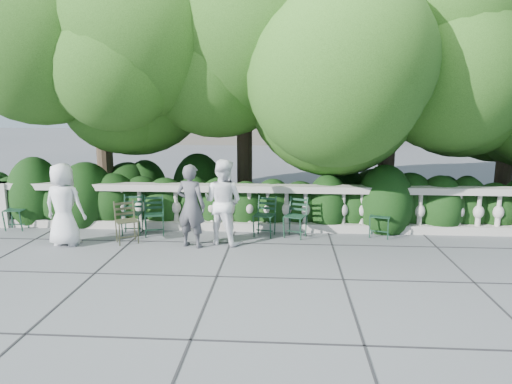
# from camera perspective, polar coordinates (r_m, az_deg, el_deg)

# --- Properties ---
(ground) EXTENTS (90.00, 90.00, 0.00)m
(ground) POSITION_cam_1_polar(r_m,az_deg,el_deg) (8.29, -0.46, -8.11)
(ground) COLOR #52545A
(ground) RESTS_ON ground
(balustrade) EXTENTS (12.00, 0.44, 1.00)m
(balustrade) POSITION_cam_1_polar(r_m,az_deg,el_deg) (9.89, 0.31, -2.06)
(balustrade) COLOR #9E998E
(balustrade) RESTS_ON ground
(shrub_hedge) EXTENTS (15.00, 2.60, 1.70)m
(shrub_hedge) POSITION_cam_1_polar(r_m,az_deg,el_deg) (11.17, 0.68, -3.12)
(shrub_hedge) COLOR black
(shrub_hedge) RESTS_ON ground
(tree_canopy) EXTENTS (15.04, 6.52, 6.78)m
(tree_canopy) POSITION_cam_1_polar(r_m,az_deg,el_deg) (11.09, 4.50, 17.37)
(tree_canopy) COLOR #3F3023
(tree_canopy) RESTS_ON ground
(chair_a) EXTENTS (0.48, 0.51, 0.84)m
(chair_a) POSITION_cam_1_polar(r_m,az_deg,el_deg) (11.21, -27.99, -4.36)
(chair_a) COLOR black
(chair_a) RESTS_ON ground
(chair_b) EXTENTS (0.49, 0.53, 0.84)m
(chair_b) POSITION_cam_1_polar(r_m,az_deg,el_deg) (9.92, -15.31, -5.31)
(chair_b) COLOR black
(chair_b) RESTS_ON ground
(chair_c) EXTENTS (0.55, 0.58, 0.84)m
(chair_c) POSITION_cam_1_polar(r_m,az_deg,el_deg) (9.71, -12.53, -5.53)
(chair_c) COLOR black
(chair_c) RESTS_ON ground
(chair_d) EXTENTS (0.54, 0.57, 0.84)m
(chair_d) POSITION_cam_1_polar(r_m,az_deg,el_deg) (9.43, 0.80, -5.75)
(chair_d) COLOR black
(chair_d) RESTS_ON ground
(chair_e) EXTENTS (0.59, 0.61, 0.84)m
(chair_e) POSITION_cam_1_polar(r_m,az_deg,el_deg) (9.38, 4.57, -5.88)
(chair_e) COLOR black
(chair_e) RESTS_ON ground
(chair_f) EXTENTS (0.56, 0.59, 0.84)m
(chair_f) POSITION_cam_1_polar(r_m,az_deg,el_deg) (9.69, 15.05, -5.67)
(chair_f) COLOR black
(chair_f) RESTS_ON ground
(chair_weathered) EXTENTS (0.62, 0.64, 0.84)m
(chair_weathered) POSITION_cam_1_polar(r_m,az_deg,el_deg) (9.32, -15.56, -6.37)
(chair_weathered) COLOR black
(chair_weathered) RESTS_ON ground
(person_businessman) EXTENTS (0.83, 0.59, 1.61)m
(person_businessman) POSITION_cam_1_polar(r_m,az_deg,el_deg) (9.51, -22.90, -1.47)
(person_businessman) COLOR silver
(person_businessman) RESTS_ON ground
(person_woman_grey) EXTENTS (0.67, 0.54, 1.60)m
(person_woman_grey) POSITION_cam_1_polar(r_m,az_deg,el_deg) (8.76, -8.13, -1.74)
(person_woman_grey) COLOR #444449
(person_woman_grey) RESTS_ON ground
(person_casual_man) EXTENTS (0.99, 0.89, 1.67)m
(person_casual_man) POSITION_cam_1_polar(r_m,az_deg,el_deg) (8.90, -4.16, -1.24)
(person_casual_man) COLOR white
(person_casual_man) RESTS_ON ground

